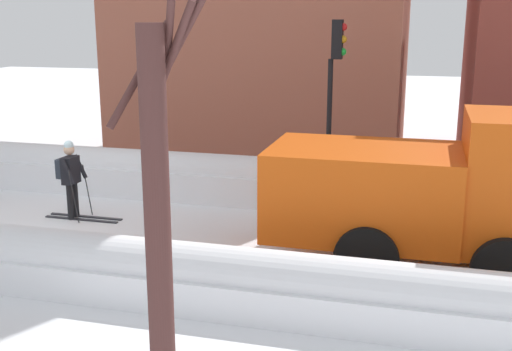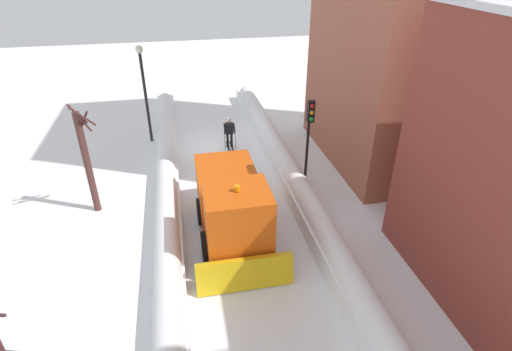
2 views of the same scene
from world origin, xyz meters
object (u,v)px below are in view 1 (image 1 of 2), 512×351
at_px(traffic_light_pole, 335,77).
at_px(bare_tree_near, 159,223).
at_px(plow_truck, 438,192).
at_px(skier, 71,176).

distance_m(traffic_light_pole, bare_tree_near, 9.13).
height_order(plow_truck, bare_tree_near, bare_tree_near).
height_order(traffic_light_pole, bare_tree_near, bare_tree_near).
bearing_deg(bare_tree_near, traffic_light_pole, 176.68).
bearing_deg(plow_truck, skier, -97.25).
bearing_deg(plow_truck, traffic_light_pole, -146.64).
relative_size(traffic_light_pole, bare_tree_near, 0.91).
bearing_deg(plow_truck, bare_tree_near, -28.60).
xyz_separation_m(skier, traffic_light_pole, (-2.67, 5.55, 2.10)).
xyz_separation_m(plow_truck, skier, (-1.01, -7.97, -0.48)).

